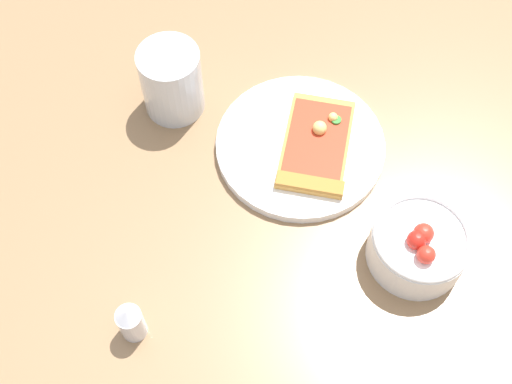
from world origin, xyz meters
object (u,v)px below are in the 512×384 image
at_px(plate, 300,146).
at_px(pizza_slice_main, 316,148).
at_px(soda_glass, 172,83).
at_px(pepper_shaker, 131,322).
at_px(salad_bowl, 419,245).

relative_size(plate, pizza_slice_main, 1.37).
height_order(pizza_slice_main, soda_glass, soda_glass).
bearing_deg(pepper_shaker, pizza_slice_main, -42.01).
xyz_separation_m(plate, soda_glass, (0.07, 0.17, 0.04)).
xyz_separation_m(plate, pizza_slice_main, (-0.01, -0.02, 0.01)).
relative_size(plate, pepper_shaker, 3.55).
distance_m(pizza_slice_main, pepper_shaker, 0.33).
bearing_deg(plate, pizza_slice_main, -121.94).
bearing_deg(salad_bowl, pepper_shaker, 106.24).
relative_size(plate, soda_glass, 2.20).
bearing_deg(soda_glass, salad_bowl, -126.43).
distance_m(pizza_slice_main, salad_bowl, 0.19).
xyz_separation_m(pizza_slice_main, soda_glass, (0.08, 0.19, 0.03)).
height_order(plate, soda_glass, soda_glass).
xyz_separation_m(soda_glass, pepper_shaker, (-0.33, 0.03, -0.02)).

